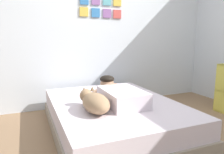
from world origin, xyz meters
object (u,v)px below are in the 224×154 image
object	(u,v)px
dog	(95,102)
coffee_cup	(118,88)
person_lying	(118,93)
pillow	(114,88)
cell_phone	(110,99)
bed	(114,116)

from	to	relation	value
dog	coffee_cup	world-z (taller)	dog
person_lying	dog	size ratio (longest dim) A/B	1.60
pillow	cell_phone	distance (m)	0.44
bed	pillow	size ratio (longest dim) A/B	3.82
dog	coffee_cup	size ratio (longest dim) A/B	4.60
person_lying	dog	bearing A→B (deg)	-147.55
pillow	dog	size ratio (longest dim) A/B	0.90
bed	coffee_cup	world-z (taller)	coffee_cup
dog	cell_phone	size ratio (longest dim) A/B	4.11
bed	cell_phone	xyz separation A→B (m)	(-0.02, 0.09, 0.19)
person_lying	cell_phone	bearing A→B (deg)	119.60
pillow	person_lying	world-z (taller)	person_lying
dog	bed	bearing A→B (deg)	37.88
dog	pillow	bearing A→B (deg)	54.14
dog	cell_phone	xyz separation A→B (m)	(0.31, 0.35, -0.10)
coffee_cup	cell_phone	size ratio (longest dim) A/B	0.89
dog	coffee_cup	distance (m)	0.95
person_lying	cell_phone	world-z (taller)	person_lying
bed	person_lying	xyz separation A→B (m)	(0.04, -0.02, 0.29)
person_lying	dog	xyz separation A→B (m)	(-0.37, -0.24, -0.00)
pillow	cell_phone	world-z (taller)	pillow
bed	pillow	world-z (taller)	pillow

